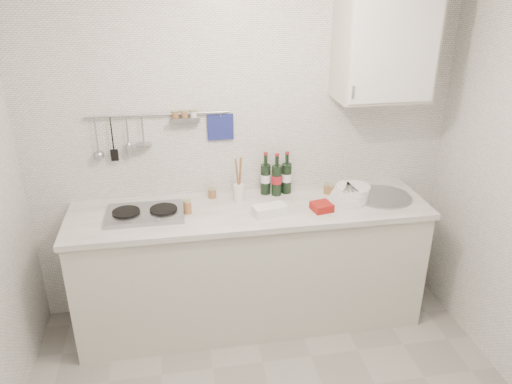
# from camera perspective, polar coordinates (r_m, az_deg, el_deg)

# --- Properties ---
(back_wall) EXTENTS (3.00, 0.02, 2.50)m
(back_wall) POSITION_cam_1_polar(r_m,az_deg,el_deg) (3.53, -1.45, 5.14)
(back_wall) COLOR silver
(back_wall) RESTS_ON floor
(counter) EXTENTS (2.44, 0.64, 0.96)m
(counter) POSITION_cam_1_polar(r_m,az_deg,el_deg) (3.63, -0.50, -8.70)
(counter) COLOR beige
(counter) RESTS_ON floor
(wall_rail) EXTENTS (0.98, 0.09, 0.34)m
(wall_rail) POSITION_cam_1_polar(r_m,az_deg,el_deg) (3.41, -11.41, 7.08)
(wall_rail) COLOR #93969B
(wall_rail) RESTS_ON back_wall
(wall_cabinet) EXTENTS (0.60, 0.38, 0.70)m
(wall_cabinet) POSITION_cam_1_polar(r_m,az_deg,el_deg) (3.44, 14.49, 15.92)
(wall_cabinet) COLOR beige
(wall_cabinet) RESTS_ON back_wall
(plate_stack_hob) EXTENTS (0.32, 0.32, 0.03)m
(plate_stack_hob) POSITION_cam_1_polar(r_m,az_deg,el_deg) (3.35, -12.24, -2.44)
(plate_stack_hob) COLOR #475EA1
(plate_stack_hob) RESTS_ON counter
(plate_stack_sink) EXTENTS (0.30, 0.28, 0.10)m
(plate_stack_sink) POSITION_cam_1_polar(r_m,az_deg,el_deg) (3.54, 10.75, -0.16)
(plate_stack_sink) COLOR white
(plate_stack_sink) RESTS_ON counter
(wine_bottles) EXTENTS (0.22, 0.11, 0.31)m
(wine_bottles) POSITION_cam_1_polar(r_m,az_deg,el_deg) (3.54, 2.34, 2.12)
(wine_bottles) COLOR black
(wine_bottles) RESTS_ON counter
(butter_dish) EXTENTS (0.24, 0.15, 0.07)m
(butter_dish) POSITION_cam_1_polar(r_m,az_deg,el_deg) (3.28, 1.59, -2.10)
(butter_dish) COLOR white
(butter_dish) RESTS_ON counter
(strawberry_punnet) EXTENTS (0.15, 0.15, 0.05)m
(strawberry_punnet) POSITION_cam_1_polar(r_m,az_deg,el_deg) (3.36, 7.52, -1.69)
(strawberry_punnet) COLOR #AA1612
(strawberry_punnet) RESTS_ON counter
(utensil_crock) EXTENTS (0.08, 0.08, 0.32)m
(utensil_crock) POSITION_cam_1_polar(r_m,az_deg,el_deg) (3.47, -1.96, 0.22)
(utensil_crock) COLOR white
(utensil_crock) RESTS_ON counter
(jar_a) EXTENTS (0.06, 0.06, 0.07)m
(jar_a) POSITION_cam_1_polar(r_m,az_deg,el_deg) (3.53, -5.04, -0.08)
(jar_a) COLOR olive
(jar_a) RESTS_ON counter
(jar_b) EXTENTS (0.07, 0.07, 0.07)m
(jar_b) POSITION_cam_1_polar(r_m,az_deg,el_deg) (3.62, 8.25, 0.42)
(jar_b) COLOR olive
(jar_b) RESTS_ON counter
(jar_c) EXTENTS (0.06, 0.06, 0.08)m
(jar_c) POSITION_cam_1_polar(r_m,az_deg,el_deg) (3.60, 8.63, 0.28)
(jar_c) COLOR olive
(jar_c) RESTS_ON counter
(jar_d) EXTENTS (0.06, 0.06, 0.10)m
(jar_d) POSITION_cam_1_polar(r_m,az_deg,el_deg) (3.32, -7.85, -1.66)
(jar_d) COLOR olive
(jar_d) RESTS_ON counter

